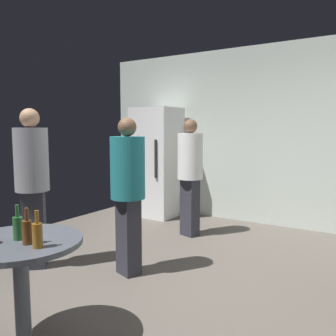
# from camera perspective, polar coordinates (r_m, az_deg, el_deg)

# --- Properties ---
(ground_plane) EXTENTS (5.20, 5.20, 0.10)m
(ground_plane) POSITION_cam_1_polar(r_m,az_deg,el_deg) (3.56, -0.78, -18.67)
(ground_plane) COLOR #5B544C
(wall_back) EXTENTS (5.32, 0.06, 2.70)m
(wall_back) POSITION_cam_1_polar(r_m,az_deg,el_deg) (5.62, 14.07, 5.04)
(wall_back) COLOR beige
(wall_back) RESTS_ON ground_plane
(refrigerator) EXTENTS (0.70, 0.68, 1.80)m
(refrigerator) POSITION_cam_1_polar(r_m,az_deg,el_deg) (5.95, -1.81, 0.94)
(refrigerator) COLOR white
(refrigerator) RESTS_ON ground_plane
(foreground_table) EXTENTS (0.80, 0.80, 0.73)m
(foreground_table) POSITION_cam_1_polar(r_m,az_deg,el_deg) (2.56, -22.64, -12.87)
(foreground_table) COLOR #4C515B
(foreground_table) RESTS_ON ground_plane
(beer_bottle_amber) EXTENTS (0.06, 0.06, 0.23)m
(beer_bottle_amber) POSITION_cam_1_polar(r_m,az_deg,el_deg) (2.31, -20.23, -9.94)
(beer_bottle_amber) COLOR #8C5919
(beer_bottle_amber) RESTS_ON foreground_table
(beer_bottle_brown) EXTENTS (0.06, 0.06, 0.23)m
(beer_bottle_brown) POSITION_cam_1_polar(r_m,az_deg,el_deg) (2.41, -21.67, -9.39)
(beer_bottle_brown) COLOR #593314
(beer_bottle_brown) RESTS_ON foreground_table
(beer_bottle_green) EXTENTS (0.06, 0.06, 0.23)m
(beer_bottle_green) POSITION_cam_1_polar(r_m,az_deg,el_deg) (2.52, -22.98, -8.73)
(beer_bottle_green) COLOR #26662D
(beer_bottle_green) RESTS_ON foreground_table
(person_in_white_shirt) EXTENTS (0.42, 0.42, 1.58)m
(person_in_white_shirt) POSITION_cam_1_polar(r_m,az_deg,el_deg) (4.79, 3.57, -0.08)
(person_in_white_shirt) COLOR #2D2D38
(person_in_white_shirt) RESTS_ON ground_plane
(person_in_teal_shirt) EXTENTS (0.43, 0.43, 1.56)m
(person_in_teal_shirt) POSITION_cam_1_polar(r_m,az_deg,el_deg) (3.51, -6.47, -2.64)
(person_in_teal_shirt) COLOR #2D2D38
(person_in_teal_shirt) RESTS_ON ground_plane
(person_in_gray_shirt) EXTENTS (0.48, 0.48, 1.66)m
(person_in_gray_shirt) POSITION_cam_1_polar(r_m,az_deg,el_deg) (3.90, -21.00, -1.22)
(person_in_gray_shirt) COLOR #2D2D38
(person_in_gray_shirt) RESTS_ON ground_plane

